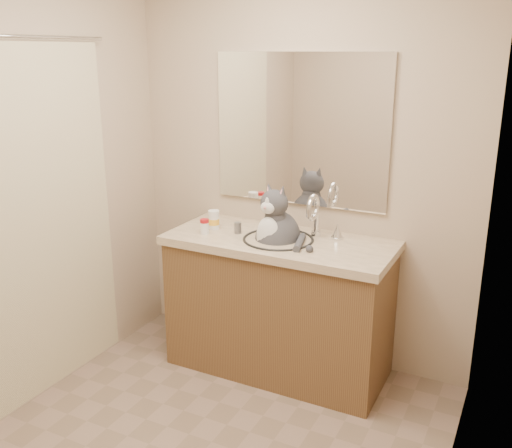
% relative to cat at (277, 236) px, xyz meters
% --- Properties ---
extents(room, '(2.22, 2.52, 2.42)m').
position_rel_cat_xyz_m(room, '(0.01, -0.96, 0.34)').
color(room, '#89705F').
rests_on(room, ground).
extents(vanity, '(1.34, 0.59, 1.12)m').
position_rel_cat_xyz_m(vanity, '(0.02, 0.00, -0.42)').
color(vanity, brown).
rests_on(vanity, ground).
extents(mirror, '(1.10, 0.02, 0.90)m').
position_rel_cat_xyz_m(mirror, '(0.01, 0.27, 0.59)').
color(mirror, white).
rests_on(mirror, room).
extents(shower_curtain, '(0.02, 1.30, 1.93)m').
position_rel_cat_xyz_m(shower_curtain, '(-1.04, -0.86, 0.17)').
color(shower_curtain, beige).
rests_on(shower_curtain, ground).
extents(cat, '(0.37, 0.36, 0.54)m').
position_rel_cat_xyz_m(cat, '(0.00, 0.00, 0.00)').
color(cat, '#404044').
rests_on(cat, vanity).
extents(pill_bottle_redcap, '(0.05, 0.05, 0.09)m').
position_rel_cat_xyz_m(pill_bottle_redcap, '(-0.43, -0.12, 0.03)').
color(pill_bottle_redcap, white).
rests_on(pill_bottle_redcap, vanity).
extents(pill_bottle_orange, '(0.07, 0.07, 0.12)m').
position_rel_cat_xyz_m(pill_bottle_orange, '(-0.43, -0.00, 0.04)').
color(pill_bottle_orange, white).
rests_on(pill_bottle_orange, vanity).
extents(grey_canister, '(0.06, 0.06, 0.07)m').
position_rel_cat_xyz_m(grey_canister, '(-0.25, -0.02, 0.02)').
color(grey_canister, slate).
rests_on(grey_canister, vanity).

